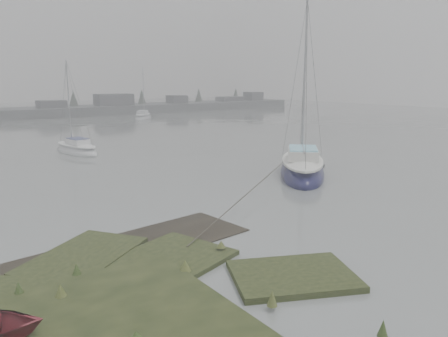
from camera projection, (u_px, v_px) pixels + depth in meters
ground at (31, 148)px, 36.65m from camera, size 160.00×160.00×0.00m
far_shoreline at (149, 107)px, 77.21m from camera, size 60.00×8.00×4.15m
sailboat_main at (302, 169)px, 26.44m from camera, size 7.35×7.53×11.19m
sailboat_white at (77, 150)px, 34.32m from camera, size 2.78×5.73×7.75m
sailboat_far_b at (143, 117)px, 63.66m from camera, size 5.11×5.50×7.99m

